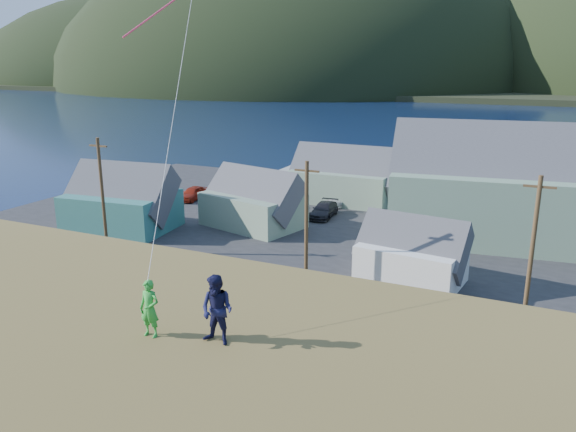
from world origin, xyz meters
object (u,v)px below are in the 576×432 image
(shed_white, at_px, (412,253))
(kite_flyer_navy, at_px, (217,310))
(shed_teal, at_px, (121,200))
(wharf, at_px, (394,172))
(shed_palegreen_near, at_px, (253,201))
(kite_flyer_green, at_px, (150,309))
(shed_palegreen_far, at_px, (343,176))

(shed_white, relative_size, kite_flyer_navy, 4.01)
(kite_flyer_navy, bearing_deg, shed_teal, 136.59)
(wharf, bearing_deg, shed_palegreen_near, -101.30)
(shed_teal, distance_m, shed_palegreen_near, 11.23)
(shed_teal, bearing_deg, shed_palegreen_near, 23.45)
(shed_white, distance_m, kite_flyer_navy, 24.35)
(shed_teal, bearing_deg, shed_white, -9.58)
(wharf, relative_size, shed_palegreen_near, 2.68)
(shed_palegreen_near, bearing_deg, kite_flyer_navy, -48.72)
(shed_teal, xyz_separation_m, kite_flyer_green, (23.53, -25.57, 5.33))
(shed_teal, xyz_separation_m, shed_white, (25.27, -1.58, -0.52))
(shed_white, bearing_deg, shed_palegreen_far, 127.73)
(wharf, bearing_deg, kite_flyer_green, -82.00)
(wharf, xyz_separation_m, shed_palegreen_near, (-5.51, -27.58, 1.93))
(shed_teal, bearing_deg, wharf, 59.21)
(kite_flyer_navy, bearing_deg, wharf, 101.19)
(shed_white, bearing_deg, kite_flyer_green, -87.32)
(wharf, xyz_separation_m, kite_flyer_green, (8.24, -58.68, 7.52))
(shed_teal, height_order, shed_white, shed_teal)
(shed_palegreen_near, height_order, shed_white, shed_palegreen_near)
(wharf, height_order, shed_teal, shed_teal)
(kite_flyer_green, height_order, kite_flyer_navy, kite_flyer_navy)
(shed_white, bearing_deg, wharf, 112.90)
(shed_teal, distance_m, shed_palegreen_far, 22.29)
(wharf, height_order, kite_flyer_navy, kite_flyer_navy)
(shed_teal, height_order, shed_palegreen_near, shed_teal)
(shed_teal, relative_size, shed_palegreen_near, 0.99)
(shed_palegreen_far, bearing_deg, shed_teal, -128.10)
(wharf, relative_size, shed_teal, 2.72)
(shed_teal, bearing_deg, kite_flyer_green, -53.40)
(shed_teal, height_order, shed_palegreen_far, shed_palegreen_far)
(kite_flyer_green, relative_size, kite_flyer_navy, 0.84)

